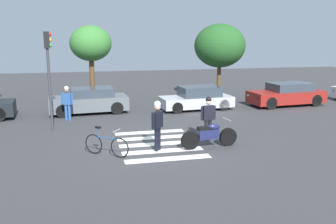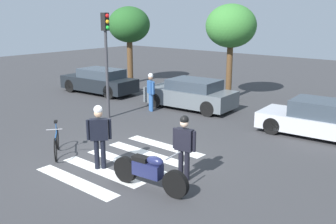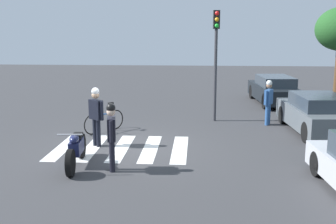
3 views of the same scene
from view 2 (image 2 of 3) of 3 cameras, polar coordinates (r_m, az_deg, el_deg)
ground_plane at (r=11.54m, az=-6.38°, el=-7.36°), size 60.00×60.00×0.00m
police_motorcycle at (r=9.61m, az=-2.83°, el=-8.85°), size 2.25×0.62×1.06m
leaning_bicycle at (r=12.36m, az=-16.26°, el=-4.44°), size 1.45×1.12×1.02m
officer_on_foot at (r=9.96m, az=2.42°, el=-4.63°), size 0.66×0.28×1.76m
officer_by_motorcycle at (r=10.80m, az=-10.22°, el=-2.98°), size 0.48×0.54×1.84m
pedestrian_bystander at (r=17.08m, az=-2.57°, el=3.37°), size 0.59×0.39×1.72m
crosswalk_stripes at (r=11.54m, az=-6.38°, el=-7.34°), size 3.00×4.05×0.01m
car_black_suv at (r=21.29m, az=-10.18°, el=4.51°), size 4.50×1.99×1.36m
car_grey_coupe at (r=17.61m, az=3.43°, el=2.65°), size 4.23×2.07×1.36m
car_silver_sedan at (r=14.61m, az=21.62°, el=-1.02°), size 4.17×2.00×1.32m
traffic_light_pole at (r=15.85m, az=-9.17°, el=9.27°), size 0.34×0.26×4.30m
street_tree_near at (r=23.94m, az=-5.80°, el=12.70°), size 2.53×2.53×4.68m
street_tree_mid at (r=19.48m, az=9.35°, el=12.41°), size 2.49×2.49×4.73m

